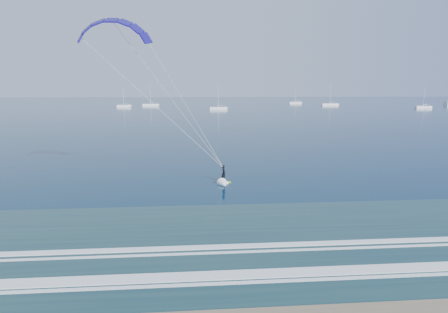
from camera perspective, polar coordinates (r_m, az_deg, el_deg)
kitesurfer_rig at (r=39.07m, az=-7.22°, el=7.70°), size 15.30×8.65×17.24m
sailboat_0 at (r=225.16m, az=-14.12°, el=7.03°), size 7.23×2.40×10.13m
sailboat_1 at (r=235.58m, az=-10.45°, el=7.27°), size 9.00×2.40×12.09m
sailboat_2 at (r=194.10m, az=-0.82°, el=6.93°), size 8.18×2.40×11.42m
sailboat_3 at (r=272.11m, az=10.13°, el=7.59°), size 8.08×2.40×11.07m
sailboat_4 at (r=247.09m, az=14.90°, el=7.22°), size 9.86×2.40×13.30m
sailboat_5 at (r=229.65m, az=26.58°, el=6.35°), size 8.27×2.40×11.27m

